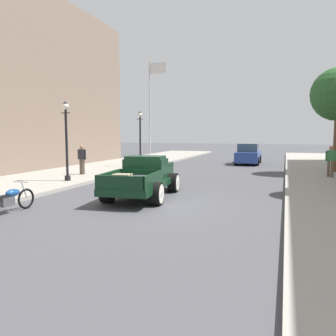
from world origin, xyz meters
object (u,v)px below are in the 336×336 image
object	(u,v)px
motorcycle_parked	(8,199)
pedestrian_sidewalk_right	(331,159)
flagpole	(152,98)
street_lamp_far	(140,134)
street_lamp_near	(66,135)
car_background_blue	(248,154)
pedestrian_sidewalk_left	(82,158)
hotrod_truck_dark_green	(145,177)

from	to	relation	value
motorcycle_parked	pedestrian_sidewalk_right	distance (m)	15.53
pedestrian_sidewalk_right	flagpole	distance (m)	18.31
motorcycle_parked	pedestrian_sidewalk_right	size ratio (longest dim) A/B	1.29
street_lamp_far	street_lamp_near	bearing A→B (deg)	-93.10
car_background_blue	pedestrian_sidewalk_left	distance (m)	13.91
motorcycle_parked	street_lamp_near	distance (m)	6.50
hotrod_truck_dark_green	car_background_blue	world-z (taller)	car_background_blue
pedestrian_sidewalk_left	street_lamp_far	size ratio (longest dim) A/B	0.43
car_background_blue	street_lamp_near	bearing A→B (deg)	-117.70
motorcycle_parked	pedestrian_sidewalk_right	world-z (taller)	pedestrian_sidewalk_right
car_background_blue	flagpole	bearing A→B (deg)	165.89
hotrod_truck_dark_green	car_background_blue	bearing A→B (deg)	81.32
hotrod_truck_dark_green	street_lamp_far	bearing A→B (deg)	114.99
motorcycle_parked	street_lamp_far	size ratio (longest dim) A/B	0.55
street_lamp_far	pedestrian_sidewalk_left	bearing A→B (deg)	-102.54
street_lamp_near	flagpole	xyz separation A→B (m)	(-2.03, 16.12, 3.39)
pedestrian_sidewalk_left	street_lamp_near	size ratio (longest dim) A/B	0.43
motorcycle_parked	street_lamp_near	bearing A→B (deg)	109.38
pedestrian_sidewalk_left	street_lamp_near	bearing A→B (deg)	-72.29
car_background_blue	street_lamp_near	size ratio (longest dim) A/B	1.12
car_background_blue	hotrod_truck_dark_green	bearing A→B (deg)	-98.68
car_background_blue	pedestrian_sidewalk_left	xyz separation A→B (m)	(-8.02, -11.36, 0.32)
pedestrian_sidewalk_left	street_lamp_far	world-z (taller)	street_lamp_far
motorcycle_parked	hotrod_truck_dark_green	bearing A→B (deg)	55.69
pedestrian_sidewalk_left	street_lamp_far	bearing A→B (deg)	77.46
motorcycle_parked	car_background_blue	size ratio (longest dim) A/B	0.49
pedestrian_sidewalk_left	pedestrian_sidewalk_right	distance (m)	13.53
pedestrian_sidewalk_left	pedestrian_sidewalk_right	xyz separation A→B (m)	(13.10, 3.35, 0.00)
motorcycle_parked	street_lamp_far	bearing A→B (deg)	96.82
car_background_blue	motorcycle_parked	bearing A→B (deg)	-104.79
street_lamp_far	flagpole	size ratio (longest dim) A/B	0.42
pedestrian_sidewalk_left	flagpole	world-z (taller)	flagpole
pedestrian_sidewalk_left	street_lamp_far	xyz separation A→B (m)	(1.20, 5.39, 1.30)
motorcycle_parked	flagpole	bearing A→B (deg)	100.54
hotrod_truck_dark_green	flagpole	world-z (taller)	flagpole
street_lamp_far	car_background_blue	bearing A→B (deg)	41.22
street_lamp_near	flagpole	world-z (taller)	flagpole
hotrod_truck_dark_green	street_lamp_far	size ratio (longest dim) A/B	1.31
motorcycle_parked	street_lamp_far	xyz separation A→B (m)	(-1.63, 13.67, 1.94)
hotrod_truck_dark_green	pedestrian_sidewalk_right	distance (m)	10.58
street_lamp_near	pedestrian_sidewalk_left	bearing A→B (deg)	107.71
motorcycle_parked	pedestrian_sidewalk_left	distance (m)	8.77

